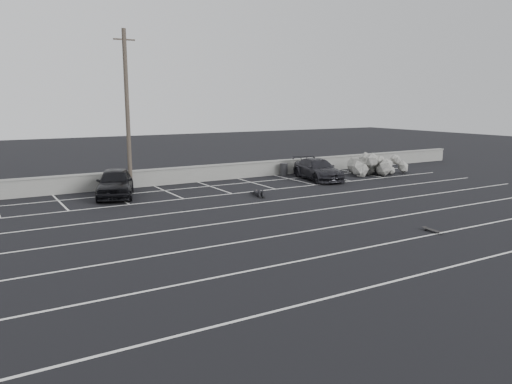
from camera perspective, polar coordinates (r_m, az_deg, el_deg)
ground at (r=20.85m, az=6.51°, el=-4.37°), size 120.00×120.00×0.00m
seawall at (r=32.77m, az=-8.40°, el=1.96°), size 50.00×0.45×1.06m
stall_lines at (r=24.36m, az=0.09°, el=-2.14°), size 36.00×20.05×0.01m
car_left at (r=28.83m, az=-15.80°, el=1.04°), size 3.27×5.05×1.60m
car_right at (r=34.05m, az=7.08°, el=2.57°), size 2.82×5.13×1.41m
utility_pole at (r=30.46m, az=-14.49°, el=9.02°), size 1.25×0.25×9.35m
trash_bin at (r=35.74m, az=3.20°, el=2.59°), size 0.67×0.67×0.88m
riprap_pile at (r=37.34m, az=13.17°, el=2.70°), size 4.99×3.53×1.26m
person at (r=28.34m, az=0.23°, el=0.07°), size 2.11×2.58×0.42m
skateboard at (r=21.67m, az=19.48°, el=-4.13°), size 0.28×0.80×0.09m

